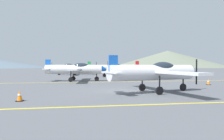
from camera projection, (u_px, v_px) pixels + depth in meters
name	position (u px, v px, depth m)	size (l,w,h in m)	color
ground_plane	(125.00, 92.00, 14.87)	(400.00, 400.00, 0.00)	#54565B
apron_line_near	(147.00, 105.00, 10.10)	(80.00, 0.16, 0.01)	yellow
apron_line_far	(108.00, 82.00, 23.53)	(80.00, 0.16, 0.01)	yellow
airplane_near	(156.00, 72.00, 14.55)	(7.41, 8.42, 2.53)	silver
airplane_mid	(76.00, 69.00, 24.53)	(7.39, 8.48, 2.53)	silver
airplane_far	(119.00, 68.00, 33.50)	(7.40, 8.47, 2.53)	silver
airplane_back	(72.00, 67.00, 39.60)	(7.34, 8.46, 2.53)	silver
car_sedan	(116.00, 70.00, 46.10)	(2.71, 4.58, 1.62)	red
traffic_cone_front	(208.00, 82.00, 20.19)	(0.36, 0.36, 0.59)	black
traffic_cone_side	(20.00, 96.00, 11.08)	(0.36, 0.36, 0.59)	black
hill_centerleft	(168.00, 59.00, 159.34)	(86.87, 86.87, 12.57)	slate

